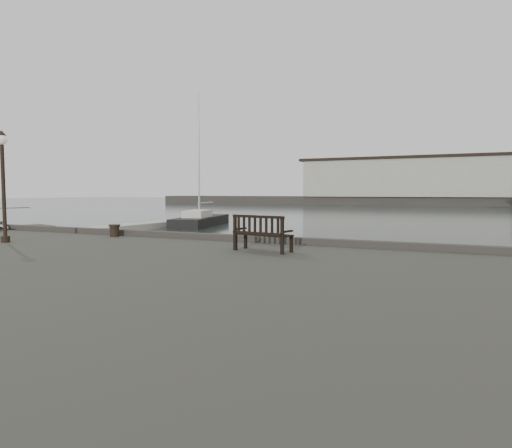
{
  "coord_description": "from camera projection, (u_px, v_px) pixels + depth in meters",
  "views": [
    {
      "loc": [
        3.92,
        -11.78,
        2.97
      ],
      "look_at": [
        -1.4,
        -0.5,
        2.1
      ],
      "focal_mm": 32.0,
      "sensor_mm": 36.0,
      "label": 1
    }
  ],
  "objects": [
    {
      "name": "ground",
      "position": [
        310.0,
        301.0,
        12.51
      ],
      "size": [
        400.0,
        400.0,
        0.0
      ],
      "primitive_type": "plane",
      "color": "black",
      "rests_on": "ground"
    },
    {
      "name": "pontoon",
      "position": [
        69.0,
        234.0,
        30.03
      ],
      "size": [
        2.0,
        24.0,
        0.5
      ],
      "primitive_type": "cube",
      "color": "#AAAA9E",
      "rests_on": "ground"
    },
    {
      "name": "breakwater",
      "position": [
        428.0,
        186.0,
        97.14
      ],
      "size": [
        140.0,
        9.5,
        12.2
      ],
      "color": "#383530",
      "rests_on": "ground"
    },
    {
      "name": "bench",
      "position": [
        262.0,
        240.0,
        10.87
      ],
      "size": [
        1.53,
        0.76,
        0.84
      ],
      "rotation": [
        0.0,
        0.0,
        -0.18
      ],
      "color": "black",
      "rests_on": "quay"
    },
    {
      "name": "bollard_left",
      "position": [
        114.0,
        231.0,
        14.53
      ],
      "size": [
        0.46,
        0.46,
        0.38
      ],
      "primitive_type": "cylinder",
      "rotation": [
        0.0,
        0.0,
        0.32
      ],
      "color": "black",
      "rests_on": "quay"
    },
    {
      "name": "lamp_post",
      "position": [
        3.0,
        171.0,
        12.73
      ],
      "size": [
        0.31,
        0.31,
        3.14
      ],
      "rotation": [
        0.0,
        0.0,
        -0.2
      ],
      "color": "black",
      "rests_on": "quay"
    },
    {
      "name": "yacht_d",
      "position": [
        201.0,
        223.0,
        40.72
      ],
      "size": [
        4.96,
        10.13,
        12.28
      ],
      "rotation": [
        0.0,
        0.0,
        0.25
      ],
      "color": "black",
      "rests_on": "ground"
    }
  ]
}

